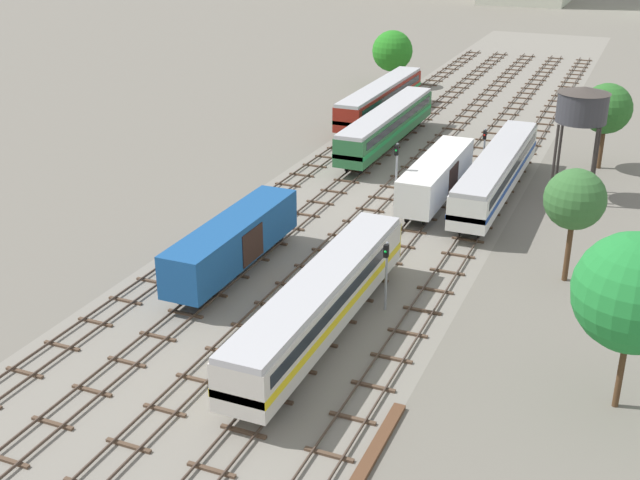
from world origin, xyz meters
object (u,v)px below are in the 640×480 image
Objects in this scene: diesel_railcar_centre_nearest at (321,299)px; signal_post_near at (396,171)px; water_tower at (582,106)px; freight_boxcar_centre_mid at (437,175)px; passenger_coach_far_left_farther at (381,97)px; freight_boxcar_left_near at (234,240)px; passenger_coach_centre_right_midfar at (497,170)px; passenger_coach_left_far at (387,124)px; signal_post_mid at (484,147)px; signal_post_nearest at (386,267)px.

signal_post_near is at bearing 96.18° from diesel_railcar_centre_nearest.
diesel_railcar_centre_nearest is 2.17× the size of water_tower.
passenger_coach_far_left_farther is (-13.14, 24.21, 0.16)m from freight_boxcar_centre_mid.
passenger_coach_far_left_farther is at bearing 141.87° from water_tower.
passenger_coach_centre_right_midfar reaches higher than freight_boxcar_left_near.
passenger_coach_far_left_farther is 2.33× the size of water_tower.
passenger_coach_left_far is 2.33× the size of water_tower.
signal_post_mid is (2.19, 32.02, 0.39)m from diesel_railcar_centre_nearest.
passenger_coach_centre_right_midfar is at bearing 32.91° from freight_boxcar_centre_mid.
signal_post_nearest is at bearing -70.65° from passenger_coach_far_left_farther.
passenger_coach_centre_right_midfar is at bearing -152.35° from water_tower.
signal_post_nearest is at bearing -107.58° from water_tower.
passenger_coach_centre_right_midfar is 8.42m from water_tower.
water_tower reaches higher than signal_post_mid.
signal_post_near is (-2.20, -4.06, 1.31)m from freight_boxcar_centre_mid.
freight_boxcar_centre_mid is 1.48× the size of water_tower.
passenger_coach_centre_right_midfar is at bearing -50.68° from passenger_coach_far_left_farther.
diesel_railcar_centre_nearest is 50.23m from passenger_coach_far_left_farther.
passenger_coach_centre_right_midfar is 1.00× the size of passenger_coach_far_left_farther.
passenger_coach_far_left_farther reaches higher than freight_boxcar_left_near.
passenger_coach_far_left_farther is at bearing 95.87° from freight_boxcar_left_near.
signal_post_near reaches higher than signal_post_nearest.
diesel_railcar_centre_nearest is at bearing -83.82° from signal_post_near.
diesel_railcar_centre_nearest is at bearing -93.91° from signal_post_mid.
signal_post_near is at bearing -110.36° from signal_post_mid.
freight_boxcar_centre_mid is at bearing -105.75° from signal_post_mid.
freight_boxcar_centre_mid is (0.01, 24.27, -0.15)m from diesel_railcar_centre_nearest.
freight_boxcar_centre_mid is at bearing 96.41° from signal_post_nearest.
passenger_coach_centre_right_midfar is at bearing -38.92° from passenger_coach_left_far.
signal_post_near is 1.29× the size of signal_post_mid.
diesel_railcar_centre_nearest is at bearing -99.18° from passenger_coach_centre_right_midfar.
passenger_coach_left_far is (-13.13, 10.61, 0.00)m from passenger_coach_centre_right_midfar.
signal_post_near is 12.61m from signal_post_mid.
signal_post_mid is at bearing 69.64° from signal_post_near.
freight_boxcar_left_near and freight_boxcar_centre_mid have the same top height.
diesel_railcar_centre_nearest is 0.93× the size of passenger_coach_centre_right_midfar.
water_tower is at bearing 29.97° from freight_boxcar_centre_mid.
water_tower is 9.57m from signal_post_mid.
passenger_coach_centre_right_midfar is 4.74× the size of signal_post_mid.
signal_post_mid is (2.18, 7.74, 0.54)m from freight_boxcar_centre_mid.
passenger_coach_centre_right_midfar and passenger_coach_left_far have the same top height.
passenger_coach_centre_right_midfar is 5.39m from signal_post_mid.
freight_boxcar_left_near is 0.64× the size of passenger_coach_centre_right_midfar.
freight_boxcar_left_near is 1.48× the size of water_tower.
diesel_railcar_centre_nearest is 0.93× the size of passenger_coach_far_left_farther.
freight_boxcar_centre_mid is 19.56m from signal_post_nearest.
freight_boxcar_left_near is at bearing -89.99° from passenger_coach_left_far.
passenger_coach_far_left_farther is at bearing 112.12° from passenger_coach_left_far.
passenger_coach_far_left_farther is 4.89× the size of signal_post_nearest.
signal_post_near reaches higher than diesel_railcar_centre_nearest.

